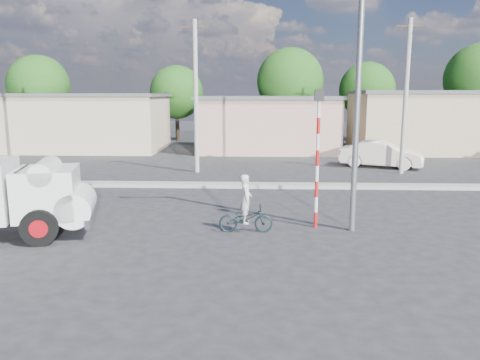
{
  "coord_description": "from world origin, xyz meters",
  "views": [
    {
      "loc": [
        1.37,
        -13.07,
        4.24
      ],
      "look_at": [
        0.73,
        2.74,
        1.3
      ],
      "focal_mm": 35.0,
      "sensor_mm": 36.0,
      "label": 1
    }
  ],
  "objects_px": {
    "bicycle": "(246,219)",
    "car_cream": "(381,154)",
    "cyclist": "(246,208)",
    "traffic_pole": "(318,147)",
    "streetlight": "(353,68)"
  },
  "relations": [
    {
      "from": "bicycle",
      "to": "traffic_pole",
      "type": "bearing_deg",
      "value": -76.53
    },
    {
      "from": "bicycle",
      "to": "car_cream",
      "type": "distance_m",
      "value": 15.2
    },
    {
      "from": "car_cream",
      "to": "streetlight",
      "type": "height_order",
      "value": "streetlight"
    },
    {
      "from": "car_cream",
      "to": "traffic_pole",
      "type": "height_order",
      "value": "traffic_pole"
    },
    {
      "from": "traffic_pole",
      "to": "streetlight",
      "type": "relative_size",
      "value": 0.48
    },
    {
      "from": "bicycle",
      "to": "cyclist",
      "type": "relative_size",
      "value": 1.09
    },
    {
      "from": "car_cream",
      "to": "cyclist",
      "type": "bearing_deg",
      "value": 170.89
    },
    {
      "from": "bicycle",
      "to": "traffic_pole",
      "type": "distance_m",
      "value": 3.16
    },
    {
      "from": "cyclist",
      "to": "traffic_pole",
      "type": "relative_size",
      "value": 0.35
    },
    {
      "from": "cyclist",
      "to": "traffic_pole",
      "type": "xyz_separation_m",
      "value": [
        2.22,
        0.61,
        1.84
      ]
    },
    {
      "from": "car_cream",
      "to": "bicycle",
      "type": "bearing_deg",
      "value": 170.89
    },
    {
      "from": "cyclist",
      "to": "car_cream",
      "type": "distance_m",
      "value": 15.2
    },
    {
      "from": "cyclist",
      "to": "streetlight",
      "type": "xyz_separation_m",
      "value": [
        3.16,
        0.31,
        4.2
      ]
    },
    {
      "from": "bicycle",
      "to": "streetlight",
      "type": "height_order",
      "value": "streetlight"
    },
    {
      "from": "traffic_pole",
      "to": "streetlight",
      "type": "height_order",
      "value": "streetlight"
    }
  ]
}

